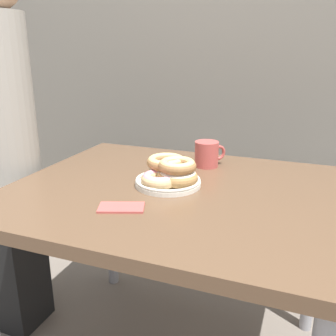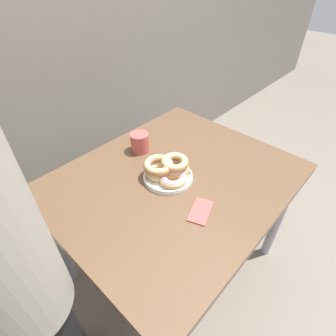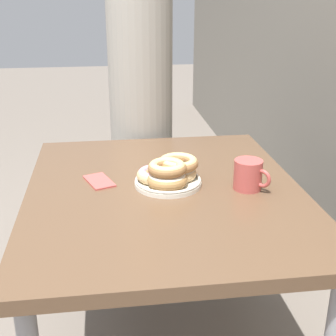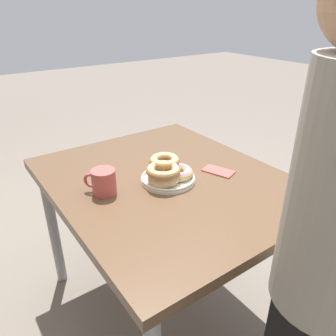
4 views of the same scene
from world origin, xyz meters
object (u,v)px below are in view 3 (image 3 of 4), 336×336
at_px(dining_table, 165,209).
at_px(coffee_mug, 249,174).
at_px(donut_plate, 169,173).
at_px(person_figure, 141,118).
at_px(napkin, 99,181).

distance_m(dining_table, coffee_mug, 0.30).
distance_m(donut_plate, person_figure, 0.69).
bearing_deg(coffee_mug, donut_plate, -103.63).
distance_m(dining_table, donut_plate, 0.12).
xyz_separation_m(coffee_mug, person_figure, (-0.75, -0.28, -0.01)).
bearing_deg(person_figure, coffee_mug, 20.53).
relative_size(donut_plate, person_figure, 0.17).
bearing_deg(donut_plate, dining_table, -38.04).
xyz_separation_m(coffee_mug, napkin, (-0.12, -0.47, -0.05)).
distance_m(coffee_mug, napkin, 0.49).
bearing_deg(coffee_mug, napkin, -104.24).
height_order(dining_table, donut_plate, donut_plate).
height_order(donut_plate, coffee_mug, coffee_mug).
bearing_deg(napkin, coffee_mug, 75.76).
height_order(coffee_mug, person_figure, person_figure).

